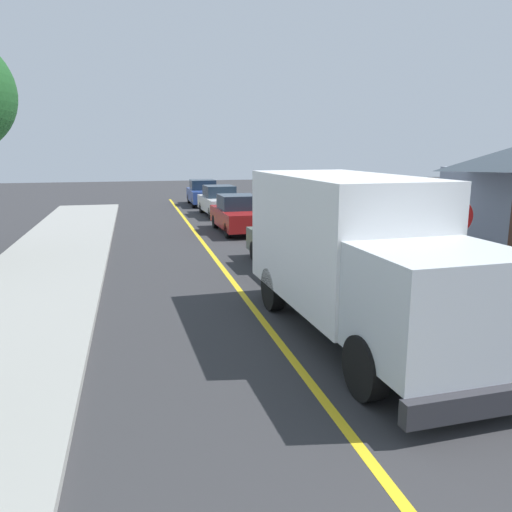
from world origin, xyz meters
The scene contains 8 objects.
centre_line_yellow centered at (0.00, 10.00, 0.00)m, with size 0.16×56.00×0.01m, color gold.
box_truck centered at (1.57, 8.91, 1.77)m, with size 2.70×7.27×3.20m.
parked_car_near centered at (2.13, 14.91, 0.79)m, with size 1.94×4.46×1.67m.
parked_car_mid centered at (1.92, 22.17, 0.79)m, with size 1.92×4.45×1.67m.
parked_car_far centered at (2.08, 28.07, 0.79)m, with size 1.98×4.47×1.67m.
parked_car_furthest centered at (1.89, 33.64, 0.79)m, with size 1.85×4.42×1.67m.
parked_van_across centered at (5.20, 14.50, 0.79)m, with size 1.84×4.42×1.67m.
stop_sign centered at (4.32, 9.58, 1.86)m, with size 0.80×0.10×2.65m.
Camera 1 is at (-2.66, -0.27, 3.75)m, focal length 35.75 mm.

